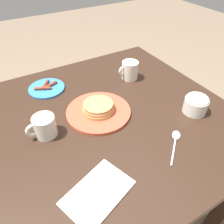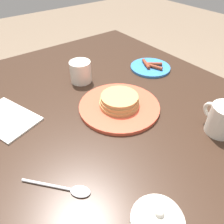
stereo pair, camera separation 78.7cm
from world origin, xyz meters
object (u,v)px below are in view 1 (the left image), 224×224
at_px(pancake_plate, 98,110).
at_px(sugar_bowl, 196,103).
at_px(side_plate_bacon, 47,88).
at_px(coffee_mug, 44,126).
at_px(spoon, 175,140).
at_px(napkin, 98,193).
at_px(creamer_pitcher, 130,70).

height_order(pancake_plate, sugar_bowl, sugar_bowl).
xyz_separation_m(side_plate_bacon, coffee_mug, (0.09, 0.29, 0.03)).
bearing_deg(sugar_bowl, coffee_mug, -17.50).
distance_m(pancake_plate, sugar_bowl, 0.39).
height_order(side_plate_bacon, coffee_mug, coffee_mug).
xyz_separation_m(pancake_plate, sugar_bowl, (-0.34, 0.19, 0.03)).
distance_m(side_plate_bacon, sugar_bowl, 0.67).
distance_m(sugar_bowl, spoon, 0.20).
height_order(side_plate_bacon, napkin, side_plate_bacon).
xyz_separation_m(pancake_plate, spoon, (-0.16, 0.28, -0.01)).
xyz_separation_m(creamer_pitcher, sugar_bowl, (-0.08, 0.35, -0.00)).
relative_size(creamer_pitcher, sugar_bowl, 1.28).
height_order(coffee_mug, creamer_pitcher, creamer_pitcher).
bearing_deg(napkin, spoon, -173.33).
bearing_deg(side_plate_bacon, spoon, 118.34).
height_order(creamer_pitcher, spoon, creamer_pitcher).
bearing_deg(coffee_mug, napkin, 100.59).
bearing_deg(pancake_plate, napkin, 62.07).
bearing_deg(spoon, coffee_mug, -34.23).
xyz_separation_m(pancake_plate, creamer_pitcher, (-0.26, -0.16, 0.03)).
xyz_separation_m(creamer_pitcher, napkin, (0.43, 0.47, -0.04)).
height_order(napkin, spoon, spoon).
bearing_deg(sugar_bowl, side_plate_bacon, -44.29).
distance_m(sugar_bowl, napkin, 0.53).
relative_size(sugar_bowl, napkin, 0.41).
bearing_deg(coffee_mug, spoon, 145.77).
distance_m(pancake_plate, spoon, 0.32).
relative_size(pancake_plate, napkin, 1.15).
height_order(coffee_mug, spoon, coffee_mug).
bearing_deg(coffee_mug, sugar_bowl, 162.50).
xyz_separation_m(coffee_mug, sugar_bowl, (-0.57, 0.18, 0.00)).
relative_size(side_plate_bacon, sugar_bowl, 1.76).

